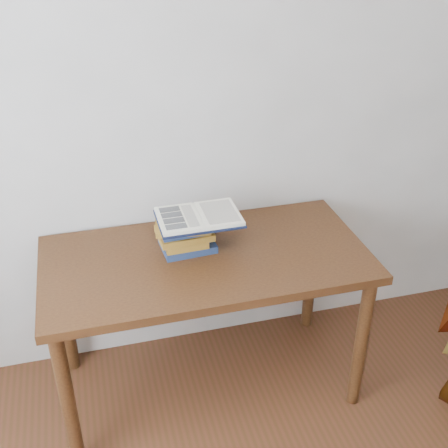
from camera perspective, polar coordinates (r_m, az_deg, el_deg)
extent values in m
cube|color=silver|center=(2.47, -6.44, 11.96)|extent=(3.50, 0.04, 2.60)
cube|color=#482A12|center=(2.41, -1.85, -3.62)|extent=(1.39, 0.70, 0.04)
cylinder|color=#482A12|center=(2.40, -15.60, -16.90)|extent=(0.06, 0.06, 0.70)
cylinder|color=#482A12|center=(2.62, 13.76, -11.70)|extent=(0.06, 0.06, 0.70)
cylinder|color=#482A12|center=(2.83, -15.89, -8.49)|extent=(0.06, 0.06, 0.70)
cylinder|color=#482A12|center=(3.02, 8.83, -4.79)|extent=(0.06, 0.06, 0.70)
cube|color=#192F4D|center=(2.45, -3.73, -2.08)|extent=(0.24, 0.19, 0.03)
cube|color=olive|center=(2.41, -4.03, -1.74)|extent=(0.19, 0.15, 0.03)
cube|color=olive|center=(2.41, -4.04, -0.93)|extent=(0.24, 0.18, 0.03)
cube|color=#192F4D|center=(2.40, -4.16, -0.30)|extent=(0.21, 0.16, 0.03)
cube|color=olive|center=(2.36, -4.23, -0.11)|extent=(0.25, 0.19, 0.02)
cube|color=black|center=(2.37, -2.57, 0.53)|extent=(0.35, 0.24, 0.01)
cube|color=silver|center=(2.34, -4.66, 0.52)|extent=(0.17, 0.23, 0.02)
cube|color=silver|center=(2.38, -0.53, 1.07)|extent=(0.17, 0.23, 0.02)
cylinder|color=silver|center=(2.36, -2.58, 0.76)|extent=(0.01, 0.23, 0.01)
cube|color=black|center=(2.40, -5.57, 1.50)|extent=(0.09, 0.04, 0.00)
cube|color=black|center=(2.36, -5.34, 0.94)|extent=(0.09, 0.04, 0.00)
cube|color=black|center=(2.32, -5.11, 0.36)|extent=(0.09, 0.04, 0.00)
cube|color=black|center=(2.27, -4.88, -0.24)|extent=(0.09, 0.04, 0.00)
cube|color=beige|center=(2.35, -3.47, 0.87)|extent=(0.04, 0.19, 0.00)
cube|color=beige|center=(2.37, -0.46, 1.28)|extent=(0.13, 0.19, 0.00)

